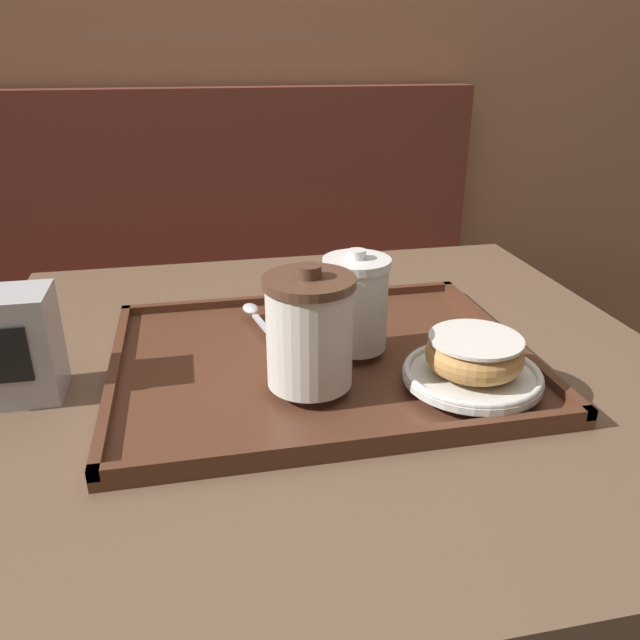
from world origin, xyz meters
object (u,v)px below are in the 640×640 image
at_px(coffee_cup_front, 309,330).
at_px(napkin_dispenser, 9,346).
at_px(donut_chocolate_glazed, 474,353).
at_px(coffee_cup_rear, 356,303).
at_px(spoon, 255,314).

xyz_separation_m(coffee_cup_front, napkin_dispenser, (-0.33, 0.08, -0.02)).
distance_m(coffee_cup_front, donut_chocolate_glazed, 0.19).
bearing_deg(donut_chocolate_glazed, coffee_cup_front, 169.83).
bearing_deg(coffee_cup_front, donut_chocolate_glazed, -10.17).
relative_size(coffee_cup_rear, spoon, 0.92).
bearing_deg(spoon, donut_chocolate_glazed, -147.36).
bearing_deg(donut_chocolate_glazed, napkin_dispenser, 167.79).
height_order(coffee_cup_front, napkin_dispenser, coffee_cup_front).
height_order(coffee_cup_rear, napkin_dispenser, coffee_cup_rear).
distance_m(coffee_cup_front, napkin_dispenser, 0.34).
height_order(coffee_cup_front, coffee_cup_rear, coffee_cup_front).
bearing_deg(coffee_cup_front, napkin_dispenser, 166.67).
bearing_deg(napkin_dispenser, donut_chocolate_glazed, -12.21).
bearing_deg(donut_chocolate_glazed, spoon, 134.16).
relative_size(donut_chocolate_glazed, napkin_dispenser, 0.86).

